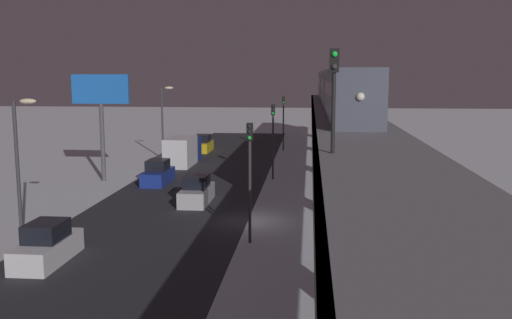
{
  "coord_description": "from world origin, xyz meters",
  "views": [
    {
      "loc": [
        -3.8,
        33.53,
        8.89
      ],
      "look_at": [
        0.83,
        -15.01,
        1.57
      ],
      "focal_mm": 39.87,
      "sensor_mm": 36.0,
      "label": 1
    }
  ],
  "objects": [
    {
      "name": "street_lamp_near",
      "position": [
        11.48,
        5.0,
        4.81
      ],
      "size": [
        1.35,
        0.44,
        7.65
      ],
      "color": "#38383D",
      "rests_on": "ground_plane"
    },
    {
      "name": "sedan_silver_2",
      "position": [
        4.0,
        -4.72,
        0.8
      ],
      "size": [
        1.8,
        4.56,
        1.97
      ],
      "rotation": [
        0.0,
        0.0,
        3.14
      ],
      "color": "#B2B2B7",
      "rests_on": "ground_plane"
    },
    {
      "name": "traffic_light_mid",
      "position": [
        -0.7,
        -14.2,
        4.2
      ],
      "size": [
        0.32,
        0.44,
        6.4
      ],
      "color": "#2D2D2D",
      "rests_on": "ground_plane"
    },
    {
      "name": "sedan_white",
      "position": [
        8.6,
        8.45,
        0.8
      ],
      "size": [
        1.8,
        4.48,
        1.97
      ],
      "color": "silver",
      "rests_on": "ground_plane"
    },
    {
      "name": "elevated_railway",
      "position": [
        -6.33,
        0.0,
        5.06
      ],
      "size": [
        5.0,
        104.6,
        5.86
      ],
      "color": "slate",
      "rests_on": "ground_plane"
    },
    {
      "name": "sedan_yellow",
      "position": [
        8.6,
        -31.26,
        0.8
      ],
      "size": [
        1.8,
        4.52,
        1.97
      ],
      "color": "gold",
      "rests_on": "ground_plane"
    },
    {
      "name": "commercial_billboard",
      "position": [
        13.44,
        -12.12,
        6.83
      ],
      "size": [
        4.8,
        0.36,
        8.9
      ],
      "color": "#4C4C51",
      "rests_on": "ground_plane"
    },
    {
      "name": "box_truck",
      "position": [
        8.8,
        -21.66,
        1.35
      ],
      "size": [
        2.4,
        7.4,
        2.8
      ],
      "color": "navy",
      "rests_on": "ground_plane"
    },
    {
      "name": "sedan_blue",
      "position": [
        8.6,
        -11.49,
        0.8
      ],
      "size": [
        1.8,
        4.53,
        1.97
      ],
      "color": "navy",
      "rests_on": "ground_plane"
    },
    {
      "name": "avenue_asphalt",
      "position": [
        5.4,
        0.0,
        0.0
      ],
      "size": [
        11.0,
        104.6,
        0.01
      ],
      "primitive_type": "cube",
      "color": "#28282D",
      "rests_on": "ground_plane"
    },
    {
      "name": "rail_signal",
      "position": [
        -4.69,
        11.55,
        8.59
      ],
      "size": [
        0.36,
        0.41,
        4.0
      ],
      "color": "black",
      "rests_on": "elevated_railway"
    },
    {
      "name": "subway_train",
      "position": [
        -6.42,
        -24.5,
        7.64
      ],
      "size": [
        2.94,
        55.47,
        3.4
      ],
      "color": "#4C5160",
      "rests_on": "elevated_railway"
    },
    {
      "name": "ground_plane",
      "position": [
        0.0,
        0.0,
        0.0
      ],
      "size": [
        240.0,
        240.0,
        0.0
      ],
      "primitive_type": "plane",
      "color": "silver"
    },
    {
      "name": "traffic_light_near",
      "position": [
        -0.7,
        4.39,
        4.2
      ],
      "size": [
        0.32,
        0.44,
        6.4
      ],
      "color": "#2D2D2D",
      "rests_on": "ground_plane"
    },
    {
      "name": "traffic_light_far",
      "position": [
        -0.7,
        -32.78,
        4.2
      ],
      "size": [
        0.32,
        0.44,
        6.4
      ],
      "color": "#2D2D2D",
      "rests_on": "ground_plane"
    },
    {
      "name": "street_lamp_far",
      "position": [
        11.48,
        -25.0,
        4.81
      ],
      "size": [
        1.35,
        0.44,
        7.65
      ],
      "color": "#38383D",
      "rests_on": "ground_plane"
    }
  ]
}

